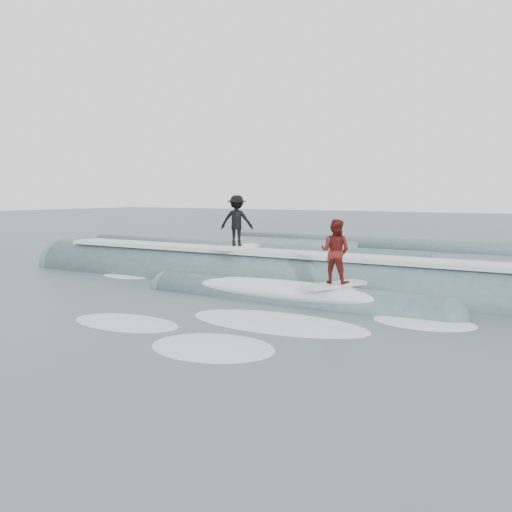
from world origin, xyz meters
The scene contains 6 objects.
ground centered at (0.00, 0.00, 0.00)m, with size 160.00×160.00×0.00m, color #3D5059.
breaking_wave centered at (0.27, 3.08, 0.04)m, with size 22.77×3.90×2.24m.
surfer_black centered at (-1.40, 3.41, 2.09)m, with size 1.29×2.02×1.85m.
surfer_red centered at (3.27, 1.21, 1.44)m, with size 1.25×2.06×1.85m.
whitewater centered at (1.67, -1.49, 0.00)m, with size 13.74×8.02×0.10m.
far_swells centered at (0.31, 17.65, 0.00)m, with size 38.95×8.65×0.80m.
Camera 1 is at (9.52, -13.06, 3.12)m, focal length 40.00 mm.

